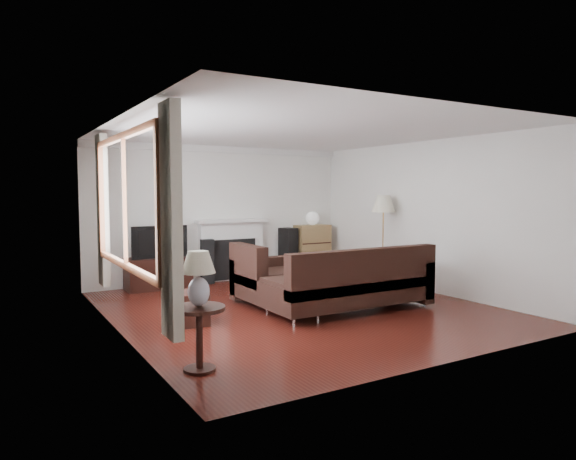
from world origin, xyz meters
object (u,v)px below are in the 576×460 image
coffee_table (307,281)px  side_table (199,339)px  sectional_sofa (349,281)px  bookshelf (312,249)px  tv_stand (158,273)px  floor_lamp (383,241)px

coffee_table → side_table: size_ratio=1.62×
sectional_sofa → coffee_table: (0.20, 1.39, -0.23)m
bookshelf → sectional_sofa: 3.33m
tv_stand → coffee_table: (2.01, -1.59, -0.08)m
coffee_table → side_table: 3.87m
coffee_table → floor_lamp: size_ratio=0.61×
sectional_sofa → floor_lamp: 2.12m
sectional_sofa → side_table: 2.93m
coffee_table → tv_stand: bearing=130.6°
coffee_table → side_table: side_table is taller
tv_stand → side_table: side_table is taller
tv_stand → coffee_table: size_ratio=1.10×
bookshelf → floor_lamp: 1.85m
side_table → coffee_table: bearing=42.4°
bookshelf → side_table: 5.87m
bookshelf → floor_lamp: (0.30, -1.80, 0.31)m
sectional_sofa → floor_lamp: (1.69, 1.23, 0.38)m
bookshelf → coffee_table: size_ratio=1.01×
floor_lamp → sectional_sofa: bearing=-143.9°
tv_stand → sectional_sofa: 3.48m
sectional_sofa → bookshelf: bearing=65.5°
sectional_sofa → floor_lamp: size_ratio=1.63×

